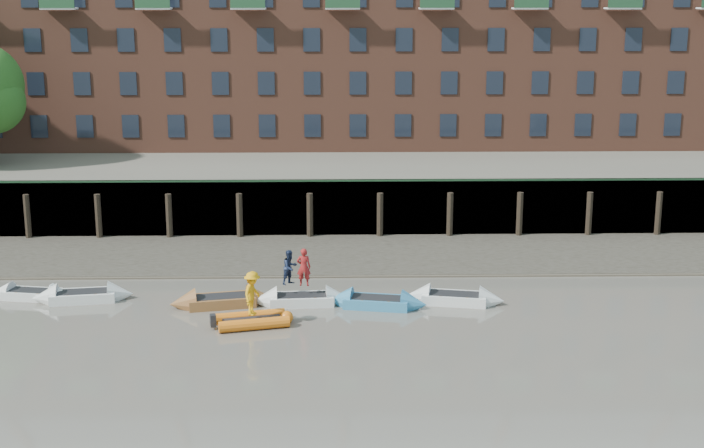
{
  "coord_description": "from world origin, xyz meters",
  "views": [
    {
      "loc": [
        -0.73,
        -32.53,
        14.18
      ],
      "look_at": [
        0.2,
        12.0,
        3.2
      ],
      "focal_mm": 50.0,
      "sensor_mm": 36.0,
      "label": 1
    }
  ],
  "objects_px": {
    "rowboat_0": "(32,294)",
    "rowboat_2": "(222,301)",
    "person_rib_crew": "(252,293)",
    "rib_tender": "(255,320)",
    "rowboat_1": "(83,296)",
    "person_rower_b": "(290,267)",
    "person_rower_a": "(304,267)",
    "rowboat_3": "(302,299)",
    "rowboat_5": "(454,298)",
    "rowboat_4": "(377,302)"
  },
  "relations": [
    {
      "from": "person_rower_a",
      "to": "rowboat_3",
      "type": "bearing_deg",
      "value": 29.08
    },
    {
      "from": "rowboat_3",
      "to": "person_rower_b",
      "type": "relative_size",
      "value": 2.84
    },
    {
      "from": "person_rower_a",
      "to": "person_rib_crew",
      "type": "distance_m",
      "value": 3.64
    },
    {
      "from": "person_rower_b",
      "to": "person_rib_crew",
      "type": "xyz_separation_m",
      "value": [
        -1.45,
        -3.2,
        -0.19
      ]
    },
    {
      "from": "rowboat_0",
      "to": "person_rower_b",
      "type": "distance_m",
      "value": 12.11
    },
    {
      "from": "rowboat_3",
      "to": "rowboat_5",
      "type": "height_order",
      "value": "rowboat_5"
    },
    {
      "from": "rowboat_1",
      "to": "person_rower_a",
      "type": "height_order",
      "value": "person_rower_a"
    },
    {
      "from": "person_rower_b",
      "to": "rowboat_1",
      "type": "bearing_deg",
      "value": 133.67
    },
    {
      "from": "rowboat_0",
      "to": "rowboat_2",
      "type": "xyz_separation_m",
      "value": [
        8.9,
        -1.27,
        0.03
      ]
    },
    {
      "from": "rowboat_4",
      "to": "rowboat_2",
      "type": "bearing_deg",
      "value": -171.6
    },
    {
      "from": "rowboat_5",
      "to": "person_rower_a",
      "type": "relative_size",
      "value": 2.68
    },
    {
      "from": "rib_tender",
      "to": "rowboat_0",
      "type": "bearing_deg",
      "value": 146.04
    },
    {
      "from": "rowboat_1",
      "to": "person_rower_b",
      "type": "xyz_separation_m",
      "value": [
        9.53,
        -0.42,
        1.44
      ]
    },
    {
      "from": "rowboat_2",
      "to": "rowboat_5",
      "type": "height_order",
      "value": "rowboat_2"
    },
    {
      "from": "rowboat_4",
      "to": "person_rower_b",
      "type": "xyz_separation_m",
      "value": [
        -3.91,
        0.75,
        1.44
      ]
    },
    {
      "from": "person_rower_b",
      "to": "rowboat_4",
      "type": "bearing_deg",
      "value": -54.69
    },
    {
      "from": "rowboat_3",
      "to": "rowboat_4",
      "type": "height_order",
      "value": "rowboat_4"
    },
    {
      "from": "rowboat_1",
      "to": "rowboat_3",
      "type": "distance_m",
      "value": 10.07
    },
    {
      "from": "rib_tender",
      "to": "rowboat_3",
      "type": "bearing_deg",
      "value": 42.24
    },
    {
      "from": "rowboat_1",
      "to": "person_rower_a",
      "type": "xyz_separation_m",
      "value": [
        10.16,
        -0.64,
        1.51
      ]
    },
    {
      "from": "rowboat_2",
      "to": "rowboat_3",
      "type": "xyz_separation_m",
      "value": [
        3.6,
        0.15,
        -0.01
      ]
    },
    {
      "from": "rib_tender",
      "to": "rowboat_5",
      "type": "bearing_deg",
      "value": 3.94
    },
    {
      "from": "rowboat_2",
      "to": "rowboat_5",
      "type": "distance_m",
      "value": 10.56
    },
    {
      "from": "rowboat_3",
      "to": "rowboat_2",
      "type": "bearing_deg",
      "value": 178.46
    },
    {
      "from": "rowboat_3",
      "to": "rowboat_5",
      "type": "bearing_deg",
      "value": -3.74
    },
    {
      "from": "rowboat_2",
      "to": "rowboat_4",
      "type": "height_order",
      "value": "rowboat_2"
    },
    {
      "from": "rowboat_2",
      "to": "person_rib_crew",
      "type": "height_order",
      "value": "person_rib_crew"
    },
    {
      "from": "rowboat_0",
      "to": "person_rib_crew",
      "type": "bearing_deg",
      "value": -10.8
    },
    {
      "from": "rowboat_1",
      "to": "rowboat_2",
      "type": "height_order",
      "value": "rowboat_2"
    },
    {
      "from": "rowboat_5",
      "to": "person_rower_b",
      "type": "relative_size",
      "value": 2.92
    },
    {
      "from": "rowboat_2",
      "to": "rib_tender",
      "type": "height_order",
      "value": "rowboat_2"
    },
    {
      "from": "rowboat_5",
      "to": "rib_tender",
      "type": "xyz_separation_m",
      "value": [
        -8.84,
        -2.82,
        0.02
      ]
    },
    {
      "from": "person_rib_crew",
      "to": "rowboat_1",
      "type": "bearing_deg",
      "value": 83.53
    },
    {
      "from": "rib_tender",
      "to": "rowboat_2",
      "type": "bearing_deg",
      "value": 109.29
    },
    {
      "from": "rowboat_1",
      "to": "rowboat_4",
      "type": "xyz_separation_m",
      "value": [
        13.44,
        -1.17,
        -0.0
      ]
    },
    {
      "from": "person_rower_a",
      "to": "person_rib_crew",
      "type": "height_order",
      "value": "person_rower_a"
    },
    {
      "from": "rowboat_0",
      "to": "person_rib_crew",
      "type": "xyz_separation_m",
      "value": [
        10.54,
        -4.03,
        1.27
      ]
    },
    {
      "from": "person_rower_a",
      "to": "rib_tender",
      "type": "bearing_deg",
      "value": 55.52
    },
    {
      "from": "rib_tender",
      "to": "person_rower_a",
      "type": "relative_size",
      "value": 1.93
    },
    {
      "from": "rowboat_3",
      "to": "rib_tender",
      "type": "distance_m",
      "value": 3.37
    },
    {
      "from": "rowboat_5",
      "to": "person_rib_crew",
      "type": "relative_size",
      "value": 2.47
    },
    {
      "from": "rowboat_4",
      "to": "rib_tender",
      "type": "distance_m",
      "value": 5.77
    },
    {
      "from": "rowboat_0",
      "to": "rib_tender",
      "type": "height_order",
      "value": "rowboat_0"
    },
    {
      "from": "rowboat_3",
      "to": "rib_tender",
      "type": "bearing_deg",
      "value": -127.99
    },
    {
      "from": "rowboat_2",
      "to": "rib_tender",
      "type": "xyz_separation_m",
      "value": [
        1.72,
        -2.64,
        0.01
      ]
    },
    {
      "from": "rowboat_1",
      "to": "rowboat_5",
      "type": "height_order",
      "value": "rowboat_1"
    },
    {
      "from": "rowboat_1",
      "to": "person_rower_b",
      "type": "relative_size",
      "value": 2.91
    },
    {
      "from": "rowboat_0",
      "to": "rowboat_4",
      "type": "height_order",
      "value": "rowboat_4"
    },
    {
      "from": "rowboat_2",
      "to": "rowboat_4",
      "type": "xyz_separation_m",
      "value": [
        7.0,
        -0.31,
        -0.01
      ]
    },
    {
      "from": "rowboat_4",
      "to": "person_rower_a",
      "type": "height_order",
      "value": "person_rower_a"
    }
  ]
}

